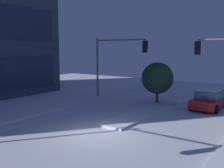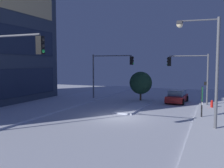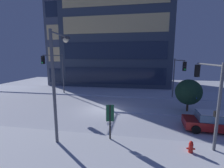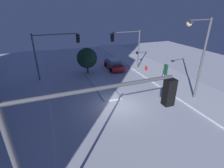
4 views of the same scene
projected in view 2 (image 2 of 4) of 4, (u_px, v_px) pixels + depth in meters
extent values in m
plane|color=silver|center=(119.00, 117.00, 20.74)|extent=(52.00, 52.00, 0.00)
cube|color=silver|center=(37.00, 109.00, 23.94)|extent=(52.00, 5.20, 0.14)
cube|color=silver|center=(136.00, 106.00, 25.91)|extent=(9.00, 1.80, 0.14)
cube|color=maroon|center=(177.00, 98.00, 28.42)|extent=(4.33, 2.12, 0.66)
cube|color=slate|center=(177.00, 93.00, 28.37)|extent=(2.38, 1.81, 0.60)
cube|color=white|center=(177.00, 90.00, 28.35)|extent=(2.20, 1.69, 0.04)
sphere|color=#F9E5B2|center=(175.00, 96.00, 30.61)|extent=(0.16, 0.16, 0.16)
sphere|color=#F9E5B2|center=(186.00, 96.00, 30.06)|extent=(0.16, 0.16, 0.16)
cylinder|color=black|center=(171.00, 98.00, 30.09)|extent=(0.67, 0.26, 0.66)
cylinder|color=black|center=(187.00, 99.00, 29.29)|extent=(0.67, 0.26, 0.66)
cylinder|color=black|center=(166.00, 101.00, 27.59)|extent=(0.67, 0.26, 0.66)
cylinder|color=black|center=(183.00, 102.00, 26.79)|extent=(0.67, 0.26, 0.66)
cylinder|color=#565960|center=(4.00, 36.00, 14.42)|extent=(0.12, 5.11, 0.12)
cube|color=black|center=(40.00, 45.00, 13.51)|extent=(0.32, 0.36, 1.00)
sphere|color=black|center=(43.00, 39.00, 13.41)|extent=(0.20, 0.20, 0.20)
sphere|color=black|center=(43.00, 45.00, 13.43)|extent=(0.20, 0.20, 0.20)
sphere|color=green|center=(43.00, 51.00, 13.46)|extent=(0.20, 0.20, 0.20)
cylinder|color=#565960|center=(93.00, 77.00, 31.13)|extent=(0.18, 0.18, 5.65)
cylinder|color=#565960|center=(112.00, 56.00, 29.97)|extent=(0.12, 5.04, 0.12)
cube|color=black|center=(132.00, 61.00, 29.08)|extent=(0.32, 0.36, 1.00)
sphere|color=black|center=(133.00, 58.00, 28.98)|extent=(0.20, 0.20, 0.20)
sphere|color=black|center=(133.00, 61.00, 29.01)|extent=(0.20, 0.20, 0.20)
sphere|color=green|center=(133.00, 63.00, 29.03)|extent=(0.20, 0.20, 0.20)
cylinder|color=#565960|center=(208.00, 80.00, 25.91)|extent=(0.18, 0.18, 5.52)
cylinder|color=#565960|center=(188.00, 56.00, 26.46)|extent=(0.12, 4.01, 0.12)
cube|color=black|center=(169.00, 62.00, 27.26)|extent=(0.32, 0.36, 1.00)
sphere|color=black|center=(168.00, 59.00, 27.30)|extent=(0.20, 0.20, 0.20)
sphere|color=black|center=(168.00, 62.00, 27.33)|extent=(0.20, 0.20, 0.20)
sphere|color=green|center=(168.00, 64.00, 27.35)|extent=(0.20, 0.20, 0.20)
cube|color=black|center=(205.00, 83.00, 26.03)|extent=(0.20, 0.24, 0.36)
cylinder|color=#565960|center=(217.00, 75.00, 16.28)|extent=(0.20, 0.20, 7.51)
cylinder|color=#565960|center=(199.00, 20.00, 16.35)|extent=(0.30, 2.45, 0.10)
cube|color=#333338|center=(180.00, 23.00, 16.72)|extent=(0.56, 0.36, 0.20)
sphere|color=#F9E5B2|center=(180.00, 25.00, 16.73)|extent=(0.44, 0.44, 0.44)
cylinder|color=red|center=(212.00, 105.00, 24.55)|extent=(0.26, 0.26, 0.69)
sphere|color=red|center=(212.00, 101.00, 24.51)|extent=(0.22, 0.22, 0.22)
cylinder|color=red|center=(212.00, 105.00, 24.38)|extent=(0.12, 0.10, 0.10)
cylinder|color=red|center=(212.00, 105.00, 24.71)|extent=(0.12, 0.10, 0.10)
cylinder|color=black|center=(202.00, 103.00, 20.06)|extent=(0.12, 0.12, 2.62)
cube|color=#144C2D|center=(202.00, 94.00, 20.01)|extent=(0.55, 0.15, 1.17)
cube|color=white|center=(202.00, 103.00, 20.07)|extent=(0.44, 0.13, 0.24)
cylinder|color=#473323|center=(141.00, 97.00, 29.32)|extent=(0.22, 0.22, 1.09)
sphere|color=#193823|center=(141.00, 83.00, 29.18)|extent=(2.66, 2.66, 2.66)
sphere|color=blue|center=(152.00, 86.00, 29.12)|extent=(0.10, 0.10, 0.10)
sphere|color=blue|center=(131.00, 88.00, 28.79)|extent=(0.10, 0.10, 0.10)
sphere|color=blue|center=(132.00, 76.00, 29.55)|extent=(0.10, 0.10, 0.10)
sphere|color=blue|center=(140.00, 91.00, 30.05)|extent=(0.10, 0.10, 0.10)
sphere|color=blue|center=(134.00, 86.00, 30.32)|extent=(0.10, 0.10, 0.10)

